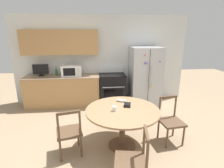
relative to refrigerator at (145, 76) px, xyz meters
name	(u,v)px	position (x,y,z in m)	size (l,w,h in m)	color
ground_plane	(109,152)	(-1.27, -2.20, -0.85)	(14.00, 14.00, 0.00)	#9E8466
back_wall	(91,55)	(-1.58, 0.39, 0.59)	(5.20, 0.44, 2.60)	silver
kitchen_counter	(63,91)	(-2.42, 0.09, -0.40)	(2.13, 0.64, 0.90)	#AD7F4C
refrigerator	(145,76)	(0.00, 0.00, 0.00)	(0.86, 0.78, 1.71)	#B2B5BA
oven_range	(112,89)	(-0.97, 0.06, -0.38)	(0.76, 0.68, 1.08)	black
microwave	(72,71)	(-2.13, 0.07, 0.20)	(0.56, 0.36, 0.31)	white
countertop_tv	(41,70)	(-3.01, 0.17, 0.23)	(0.44, 0.16, 0.34)	black
counter_bottle	(56,72)	(-2.59, 0.20, 0.15)	(0.07, 0.07, 0.26)	#2D6B38
dining_table	(123,116)	(-1.00, -2.04, -0.22)	(1.35, 1.35, 0.76)	#997551
dining_chair_right	(171,121)	(-0.04, -1.99, -0.42)	(0.47, 0.47, 0.90)	brown
dining_chair_near	(132,162)	(-1.02, -3.01, -0.42)	(0.48, 0.48, 0.90)	brown
dining_chair_left	(69,132)	(-1.95, -2.19, -0.42)	(0.50, 0.50, 0.90)	brown
candle_glass	(115,109)	(-1.15, -2.09, -0.06)	(0.08, 0.08, 0.08)	silver
folded_napkin	(122,101)	(-0.96, -1.69, -0.07)	(0.19, 0.12, 0.05)	silver
wallet	(127,105)	(-0.89, -1.93, -0.07)	(0.15, 0.15, 0.07)	black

